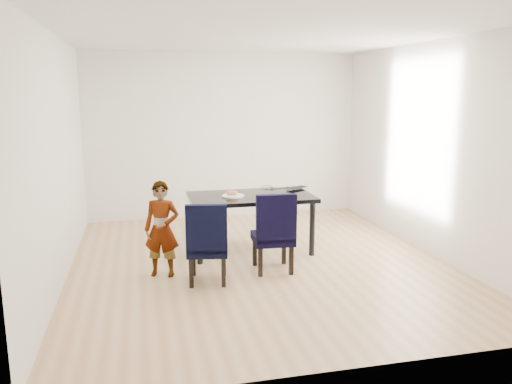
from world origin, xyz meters
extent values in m
cube|color=tan|center=(0.00, 0.00, -0.01)|extent=(4.50, 5.00, 0.01)
cube|color=white|center=(0.00, 0.00, 2.71)|extent=(4.50, 5.00, 0.01)
cube|color=white|center=(0.00, 2.50, 1.35)|extent=(4.50, 0.01, 2.70)
cube|color=silver|center=(0.00, -2.50, 1.35)|extent=(4.50, 0.01, 2.70)
cube|color=white|center=(-2.25, 0.00, 1.35)|extent=(0.01, 5.00, 2.70)
cube|color=silver|center=(2.25, 0.00, 1.35)|extent=(0.01, 5.00, 2.70)
cube|color=black|center=(0.00, 0.50, 0.38)|extent=(1.60, 0.90, 0.75)
cube|color=black|center=(-0.70, -0.46, 0.45)|extent=(0.51, 0.52, 0.91)
cube|color=black|center=(0.09, -0.28, 0.47)|extent=(0.48, 0.50, 0.95)
imported|color=orange|center=(-1.18, -0.16, 0.55)|extent=(0.46, 0.36, 1.09)
cylinder|color=white|center=(-0.24, 0.47, 0.76)|extent=(0.35, 0.35, 0.02)
ellipsoid|color=#CA8048|center=(-0.25, 0.47, 0.80)|extent=(0.16, 0.08, 0.06)
imported|color=black|center=(0.68, 0.79, 0.76)|extent=(0.41, 0.36, 0.03)
torus|color=black|center=(0.35, 0.84, 0.75)|extent=(0.18, 0.18, 0.01)
camera|label=1|loc=(-1.38, -5.69, 2.05)|focal=35.00mm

